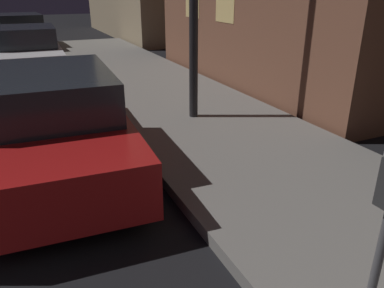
% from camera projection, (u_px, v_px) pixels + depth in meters
% --- Properties ---
extents(car_red, '(2.23, 4.61, 1.43)m').
position_uv_depth(car_red, '(54.00, 121.00, 5.29)').
color(car_red, maroon).
rests_on(car_red, ground).
extents(car_white, '(2.07, 4.46, 1.43)m').
position_uv_depth(car_white, '(29.00, 52.00, 10.93)').
color(car_white, silver).
rests_on(car_white, ground).
extents(car_black, '(2.26, 4.63, 1.43)m').
position_uv_depth(car_black, '(22.00, 32.00, 15.82)').
color(car_black, black).
rests_on(car_black, ground).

